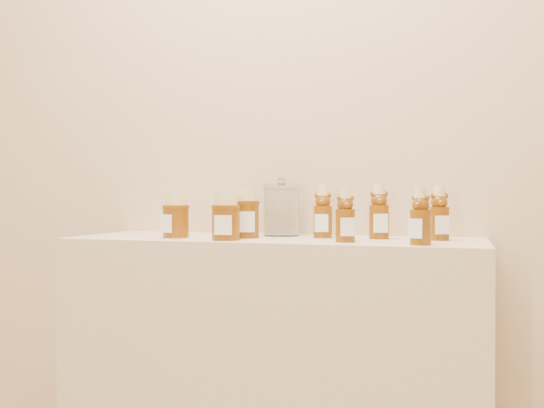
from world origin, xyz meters
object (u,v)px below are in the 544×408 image
(display_table, at_px, (273,391))
(bear_bottle_back_left, at_px, (323,208))
(bear_bottle_front_left, at_px, (345,211))
(honey_jar_left, at_px, (176,216))
(glass_canister, at_px, (281,207))

(display_table, distance_m, bear_bottle_back_left, 0.56)
(bear_bottle_back_left, bearing_deg, display_table, -162.24)
(bear_bottle_front_left, xyz_separation_m, honey_jar_left, (-0.51, 0.03, -0.02))
(bear_bottle_back_left, height_order, bear_bottle_front_left, bear_bottle_back_left)
(display_table, distance_m, glass_canister, 0.55)
(display_table, relative_size, bear_bottle_front_left, 7.32)
(display_table, bearing_deg, bear_bottle_front_left, -22.35)
(honey_jar_left, distance_m, glass_canister, 0.32)
(bear_bottle_back_left, bearing_deg, glass_canister, 156.98)
(display_table, height_order, glass_canister, glass_canister)
(bear_bottle_back_left, relative_size, bear_bottle_front_left, 1.07)
(display_table, relative_size, honey_jar_left, 9.50)
(glass_canister, bearing_deg, honey_jar_left, -148.43)
(glass_canister, bearing_deg, display_table, -86.91)
(display_table, relative_size, glass_canister, 6.85)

